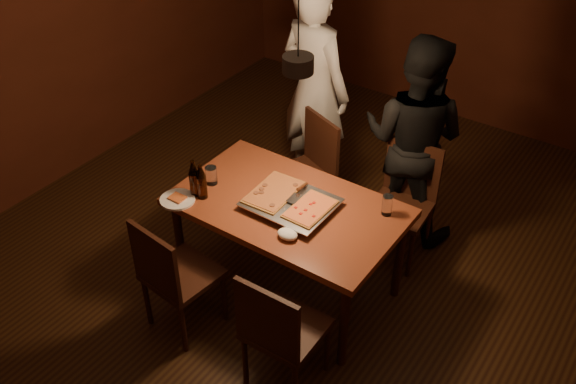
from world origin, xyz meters
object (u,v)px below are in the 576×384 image
Objects in this scene: chair_far_right at (406,191)px; chair_near_left at (171,270)px; plate_slice at (178,199)px; diner_dark at (413,139)px; chair_far_left at (310,161)px; pendant_lamp at (298,63)px; dining_table at (288,213)px; beer_bottle_b at (201,181)px; chair_near_right at (278,326)px; diner_white at (315,89)px; pizza_tray at (291,204)px; beer_bottle_a at (194,178)px.

chair_far_right and chair_near_left have the same top height.
plate_slice is (-0.24, 0.36, 0.22)m from chair_near_left.
diner_dark is (-0.10, 0.26, 0.28)m from chair_far_right.
chair_far_left is 0.79m from chair_far_right.
plate_slice is at bearing -148.66° from pendant_lamp.
beer_bottle_b reaches higher than dining_table.
pendant_lamp reaches higher than chair_far_right.
chair_near_right is (0.82, 0.01, 0.00)m from chair_near_left.
chair_far_left reaches higher than dining_table.
chair_near_right is 2.21m from diner_white.
dining_table is 0.87m from chair_near_right.
pendant_lamp is (0.56, 0.29, 0.88)m from beer_bottle_b.
pizza_tray is 0.34× the size of diner_dark.
plate_slice is at bearing -148.46° from dining_table.
beer_bottle_b is at bearing 101.82° from chair_far_left.
pizza_tray is (0.03, -0.02, 0.10)m from dining_table.
dining_table is 3.09× the size of chair_far_right.
chair_near_right is 0.30× the size of diner_dark.
chair_near_right is 0.86m from pizza_tray.
chair_far_left reaches higher than pizza_tray.
beer_bottle_a is (-0.19, 0.48, 0.35)m from chair_near_left.
chair_far_right is 0.44× the size of pendant_lamp.
beer_bottle_a reaches higher than chair_near_right.
dining_table is 5.56× the size of beer_bottle_a.
pizza_tray is at bearing 29.11° from plate_slice.
chair_near_left is at bearing -117.10° from dining_table.
dining_table is at bearing 66.95° from diner_dark.
chair_far_right is (0.46, 0.84, -0.14)m from dining_table.
chair_near_left reaches higher than plate_slice.
chair_far_left is 2.34× the size of plate_slice.
pendant_lamp reaches higher than pizza_tray.
diner_dark is 1.48× the size of pendant_lamp.
beer_bottle_b is 0.14× the size of diner_white.
diner_white is at bearing 92.29° from beer_bottle_b.
chair_near_right is at bearing -61.36° from pizza_tray.
beer_bottle_b is at bearing 3.15° from beer_bottle_a.
diner_dark is 1.47m from pendant_lamp.
chair_far_left is 0.50× the size of pendant_lamp.
dining_table is at bearing 125.53° from diner_white.
pizza_tray is (-0.43, -0.86, 0.24)m from chair_far_right.
diner_dark is at bearing 73.83° from pendant_lamp.
chair_far_left is at bearing 0.55° from chair_far_right.
chair_near_right reaches higher than dining_table.
diner_dark reaches higher than beer_bottle_a.
beer_bottle_a is at bearing 42.58° from chair_far_right.
pizza_tray is at bearing 66.73° from chair_near_left.
diner_white is at bearing -10.79° from diner_dark.
beer_bottle_b is at bearing 102.45° from diner_white.
beer_bottle_a is (-0.57, -0.26, 0.21)m from dining_table.
dining_table is at bearing 56.86° from chair_far_right.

